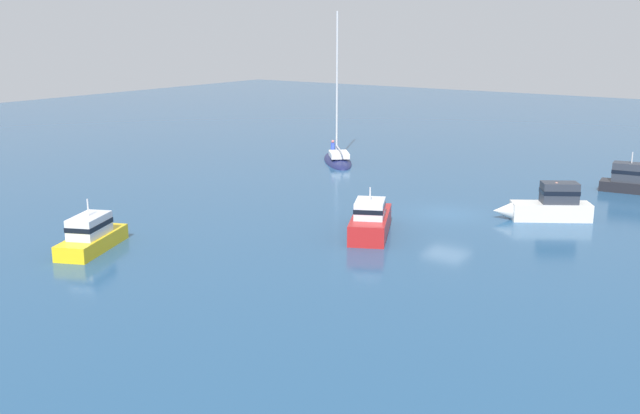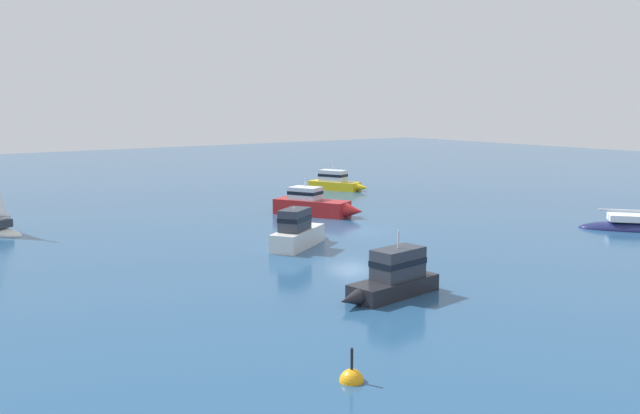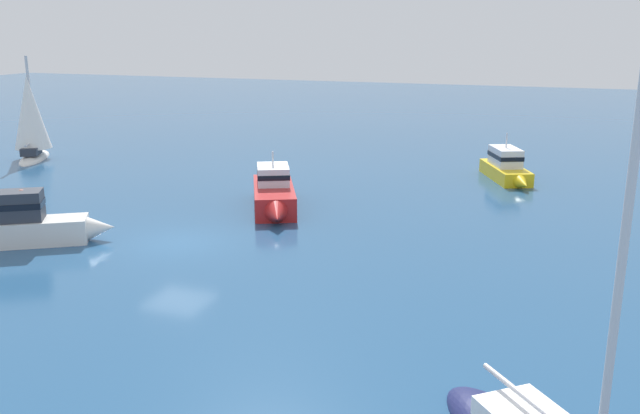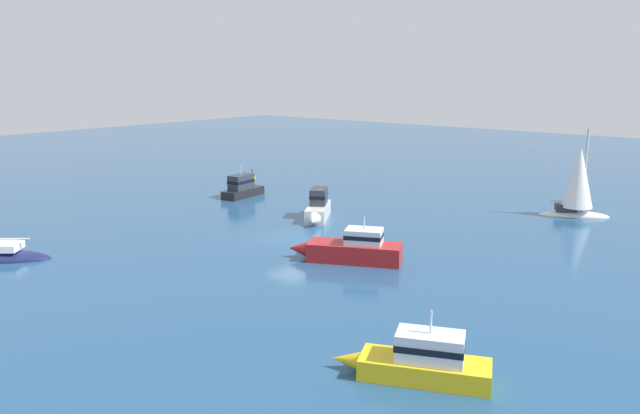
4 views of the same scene
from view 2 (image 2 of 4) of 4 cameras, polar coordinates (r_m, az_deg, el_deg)
name	(u,v)px [view 2 (image 2 of 4)]	position (r m, az deg, el deg)	size (l,w,h in m)	color
ground_plane	(351,231)	(42.38, 2.58, -1.96)	(160.00, 160.00, 0.00)	navy
motor_cruiser	(393,277)	(28.33, 6.07, -5.75)	(5.21, 1.96, 2.67)	black
cabin_cruiser	(314,204)	(48.00, -0.48, 0.21)	(4.13, 6.52, 2.63)	#B21E1E
launch	(336,182)	(61.89, 1.29, 2.09)	(3.34, 5.66, 2.59)	yellow
launch_1	(299,231)	(37.62, -1.75, -2.02)	(5.21, 3.88, 2.20)	silver
channel_buoy	(352,381)	(20.16, 2.63, -14.15)	(0.71, 0.71, 1.33)	orange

